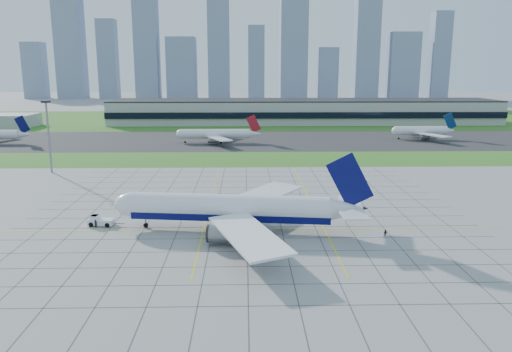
{
  "coord_description": "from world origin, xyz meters",
  "views": [
    {
      "loc": [
        -0.41,
        -112.23,
        36.56
      ],
      "look_at": [
        2.66,
        24.53,
        7.0
      ],
      "focal_mm": 35.0,
      "sensor_mm": 36.0,
      "label": 1
    }
  ],
  "objects_px": {
    "distant_jet_2": "(422,131)",
    "crew_near": "(96,224)",
    "distant_jet_1": "(217,134)",
    "airliner": "(232,209)",
    "pushback_tug": "(100,221)",
    "crew_far": "(385,234)",
    "light_mast": "(48,127)"
  },
  "relations": [
    {
      "from": "airliner",
      "to": "distant_jet_1",
      "type": "xyz_separation_m",
      "value": [
        -11.31,
        139.01,
        -0.63
      ]
    },
    {
      "from": "airliner",
      "to": "distant_jet_2",
      "type": "height_order",
      "value": "airliner"
    },
    {
      "from": "light_mast",
      "to": "pushback_tug",
      "type": "relative_size",
      "value": 2.9
    },
    {
      "from": "light_mast",
      "to": "distant_jet_2",
      "type": "xyz_separation_m",
      "value": [
        163.19,
        82.38,
        -11.7
      ]
    },
    {
      "from": "crew_far",
      "to": "light_mast",
      "type": "bearing_deg",
      "value": 168.2
    },
    {
      "from": "crew_near",
      "to": "crew_far",
      "type": "distance_m",
      "value": 66.63
    },
    {
      "from": "crew_far",
      "to": "distant_jet_1",
      "type": "distance_m",
      "value": 151.68
    },
    {
      "from": "light_mast",
      "to": "pushback_tug",
      "type": "bearing_deg",
      "value": -60.87
    },
    {
      "from": "light_mast",
      "to": "crew_far",
      "type": "height_order",
      "value": "light_mast"
    },
    {
      "from": "distant_jet_1",
      "to": "pushback_tug",
      "type": "bearing_deg",
      "value": -98.59
    },
    {
      "from": "pushback_tug",
      "to": "distant_jet_1",
      "type": "height_order",
      "value": "distant_jet_1"
    },
    {
      "from": "crew_far",
      "to": "distant_jet_2",
      "type": "relative_size",
      "value": 0.04
    },
    {
      "from": "crew_near",
      "to": "distant_jet_2",
      "type": "xyz_separation_m",
      "value": [
        128.72,
        146.9,
        3.52
      ]
    },
    {
      "from": "distant_jet_2",
      "to": "crew_near",
      "type": "bearing_deg",
      "value": -131.23
    },
    {
      "from": "distant_jet_2",
      "to": "crew_far",
      "type": "bearing_deg",
      "value": -111.95
    },
    {
      "from": "crew_near",
      "to": "crew_far",
      "type": "xyz_separation_m",
      "value": [
        66.09,
        -8.52,
        -0.07
      ]
    },
    {
      "from": "light_mast",
      "to": "pushback_tug",
      "type": "xyz_separation_m",
      "value": [
        35.03,
        -62.86,
        -15.1
      ]
    },
    {
      "from": "pushback_tug",
      "to": "crew_far",
      "type": "height_order",
      "value": "pushback_tug"
    },
    {
      "from": "distant_jet_1",
      "to": "distant_jet_2",
      "type": "distance_m",
      "value": 108.36
    },
    {
      "from": "distant_jet_2",
      "to": "pushback_tug",
      "type": "bearing_deg",
      "value": -131.43
    },
    {
      "from": "airliner",
      "to": "distant_jet_1",
      "type": "distance_m",
      "value": 139.47
    },
    {
      "from": "light_mast",
      "to": "pushback_tug",
      "type": "distance_m",
      "value": 73.53
    },
    {
      "from": "airliner",
      "to": "light_mast",
      "type": "bearing_deg",
      "value": 141.92
    },
    {
      "from": "airliner",
      "to": "pushback_tug",
      "type": "xyz_separation_m",
      "value": [
        -31.64,
        4.45,
        -4.04
      ]
    },
    {
      "from": "crew_far",
      "to": "distant_jet_1",
      "type": "relative_size",
      "value": 0.04
    },
    {
      "from": "airliner",
      "to": "distant_jet_2",
      "type": "distance_m",
      "value": 178.11
    },
    {
      "from": "distant_jet_2",
      "to": "airliner",
      "type": "bearing_deg",
      "value": -122.81
    },
    {
      "from": "crew_near",
      "to": "light_mast",
      "type": "bearing_deg",
      "value": 56.58
    },
    {
      "from": "pushback_tug",
      "to": "crew_near",
      "type": "distance_m",
      "value": 1.75
    },
    {
      "from": "distant_jet_1",
      "to": "airliner",
      "type": "bearing_deg",
      "value": -85.35
    },
    {
      "from": "light_mast",
      "to": "distant_jet_2",
      "type": "relative_size",
      "value": 0.6
    },
    {
      "from": "distant_jet_1",
      "to": "distant_jet_2",
      "type": "bearing_deg",
      "value": 5.65
    }
  ]
}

